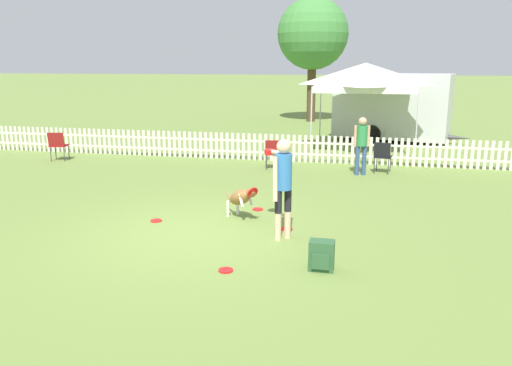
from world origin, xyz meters
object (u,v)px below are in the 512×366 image
folding_chair_blue_left (383,155)px  folding_chair_center (58,144)px  frisbee_far_scatter (287,229)px  frisbee_near_dog (156,221)px  folding_chair_green_right (274,151)px  handler_person (282,177)px  frisbee_midfield (258,209)px  equipment_trailer (393,106)px  frisbee_near_handler (226,270)px  canopy_tent_main (365,77)px  backpack_on_grass (322,256)px  spectator_standing (362,141)px  tree_left_grove (313,34)px  leaping_dog (241,197)px

folding_chair_blue_left → folding_chair_center: bearing=12.3°
folding_chair_blue_left → frisbee_far_scatter: bearing=81.7°
frisbee_near_dog → folding_chair_green_right: (1.29, 5.14, 0.49)m
handler_person → frisbee_midfield: bearing=69.4°
folding_chair_center → equipment_trailer: (10.02, 6.38, 0.79)m
folding_chair_center → folding_chair_blue_left: bearing=168.3°
frisbee_near_handler → equipment_trailer: (2.83, 13.27, 1.31)m
frisbee_near_dog → canopy_tent_main: (3.68, 8.84, 2.43)m
backpack_on_grass → equipment_trailer: (1.51, 12.93, 1.10)m
frisbee_midfield → folding_chair_green_right: (-0.41, 4.01, 0.49)m
backpack_on_grass → spectator_standing: 6.54m
frisbee_near_dog → folding_chair_center: 7.25m
folding_chair_green_right → tree_left_grove: (-0.27, 11.95, 3.75)m
handler_person → backpack_on_grass: size_ratio=3.89×
frisbee_near_handler → tree_left_grove: tree_left_grove is taller
canopy_tent_main → tree_left_grove: (-2.65, 8.25, 1.81)m
frisbee_far_scatter → spectator_standing: 5.06m
handler_person → frisbee_near_handler: size_ratio=8.08×
handler_person → frisbee_near_handler: handler_person is taller
equipment_trailer → folding_chair_center: bearing=-133.8°
leaping_dog → backpack_on_grass: leaping_dog is taller
folding_chair_green_right → equipment_trailer: bearing=-132.2°
frisbee_near_dog → canopy_tent_main: canopy_tent_main is taller
frisbee_near_dog → folding_chair_blue_left: bearing=50.8°
frisbee_midfield → canopy_tent_main: size_ratio=0.07×
handler_person → folding_chair_center: bearing=98.9°
frisbee_midfield → frisbee_far_scatter: size_ratio=1.00×
backpack_on_grass → folding_chair_center: folding_chair_center is taller
handler_person → leaping_dog: handler_person is taller
folding_chair_green_right → canopy_tent_main: 4.81m
handler_person → canopy_tent_main: canopy_tent_main is taller
backpack_on_grass → tree_left_grove: size_ratio=0.07×
frisbee_near_dog → frisbee_far_scatter: bearing=1.2°
folding_chair_green_right → tree_left_grove: tree_left_grove is taller
equipment_trailer → folding_chair_blue_left: bearing=-81.0°
frisbee_midfield → tree_left_grove: 16.52m
handler_person → folding_chair_blue_left: (1.78, 5.62, -0.55)m
folding_chair_blue_left → handler_person: bearing=83.1°
leaping_dog → equipment_trailer: (3.21, 10.86, 0.89)m
frisbee_far_scatter → backpack_on_grass: backpack_on_grass is taller
folding_chair_green_right → spectator_standing: bearing=160.7°
frisbee_near_dog → tree_left_grove: 17.64m
frisbee_midfield → frisbee_far_scatter: (0.76, -1.08, 0.00)m
folding_chair_center → folding_chair_green_right: (6.58, 0.20, -0.03)m
frisbee_far_scatter → frisbee_midfield: bearing=125.1°
folding_chair_blue_left → tree_left_grove: (-3.21, 11.89, 3.74)m
backpack_on_grass → canopy_tent_main: 10.69m
equipment_trailer → frisbee_near_dog: bearing=-99.0°
folding_chair_blue_left → equipment_trailer: 6.20m
canopy_tent_main → folding_chair_green_right: bearing=-122.8°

